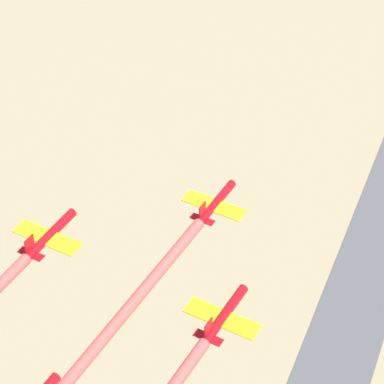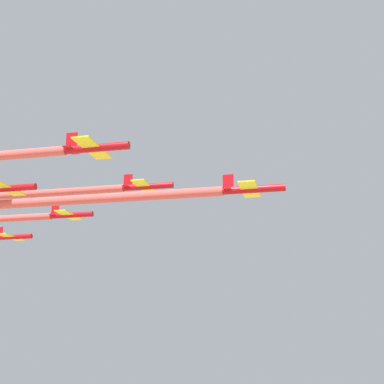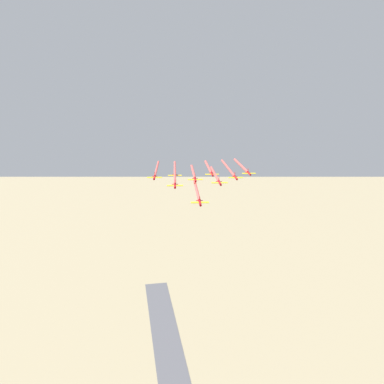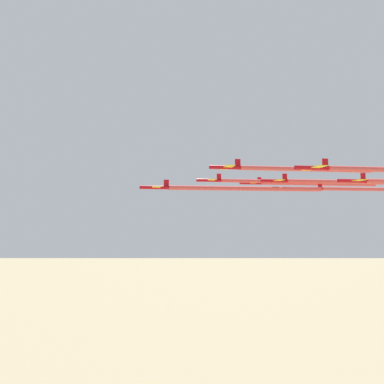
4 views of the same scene
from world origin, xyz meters
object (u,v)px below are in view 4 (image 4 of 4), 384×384
(jet_0, at_px, (155,187))
(jet_1, at_px, (226,167))
(jet_8, at_px, (312,188))
(jet_7, at_px, (353,181))
(jet_5, at_px, (251,183))
(jet_2, at_px, (210,180))
(jet_3, at_px, (313,168))
(jet_4, at_px, (275,181))

(jet_0, xyz_separation_m, jet_1, (-12.83, 14.64, 4.27))
(jet_8, bearing_deg, jet_7, 180.00)
(jet_0, xyz_separation_m, jet_5, (-38.07, -8.20, 3.52))
(jet_8, bearing_deg, jet_2, 90.00)
(jet_3, bearing_deg, jet_7, -59.53)
(jet_0, bearing_deg, jet_4, -90.00)
(jet_2, xyz_separation_m, jet_5, (-19.03, -4.10, 0.32))
(jet_3, distance_m, jet_4, 19.76)
(jet_5, relative_size, jet_8, 1.00)
(jet_3, distance_m, jet_8, 34.10)
(jet_0, height_order, jet_3, jet_3)
(jet_3, height_order, jet_8, jet_3)
(jet_5, height_order, jet_8, jet_5)
(jet_2, relative_size, jet_7, 1.00)
(jet_3, height_order, jet_5, jet_5)
(jet_1, bearing_deg, jet_5, -29.54)
(jet_1, distance_m, jet_2, 19.77)
(jet_7, bearing_deg, jet_1, 90.00)
(jet_1, relative_size, jet_3, 1.00)
(jet_0, distance_m, jet_3, 39.06)
(jet_0, height_order, jet_7, jet_7)
(jet_0, bearing_deg, jet_2, -59.53)
(jet_4, distance_m, jet_8, 19.51)
(jet_0, bearing_deg, jet_3, -120.47)
(jet_2, xyz_separation_m, jet_3, (-6.63, 33.39, -0.15))
(jet_1, distance_m, jet_3, 19.51)
(jet_3, distance_m, jet_7, 19.53)
(jet_1, xyz_separation_m, jet_2, (-6.20, -18.74, -1.07))
(jet_4, bearing_deg, jet_3, -180.00)
(jet_3, bearing_deg, jet_2, 29.54)
(jet_3, relative_size, jet_4, 1.00)
(jet_0, height_order, jet_4, jet_4)
(jet_4, xyz_separation_m, jet_7, (-12.83, 14.64, -0.79))
(jet_0, xyz_separation_m, jet_4, (-31.86, 10.54, 2.26))
(jet_4, bearing_deg, jet_8, -59.53)
(jet_2, bearing_deg, jet_3, -150.46)
(jet_1, height_order, jet_7, jet_1)
(jet_0, bearing_deg, jet_7, -101.09)
(jet_2, distance_m, jet_8, 33.63)
(jet_2, bearing_deg, jet_1, -180.00)
(jet_1, relative_size, jet_7, 1.00)
(jet_1, bearing_deg, jet_0, 59.53)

